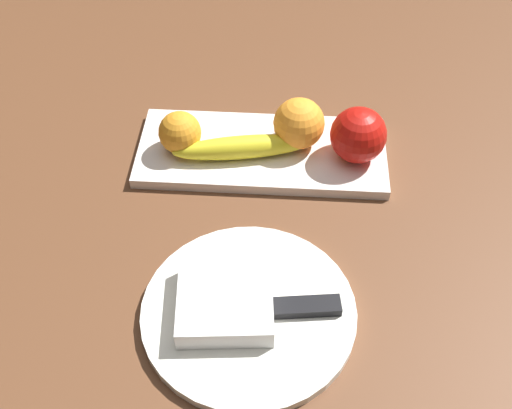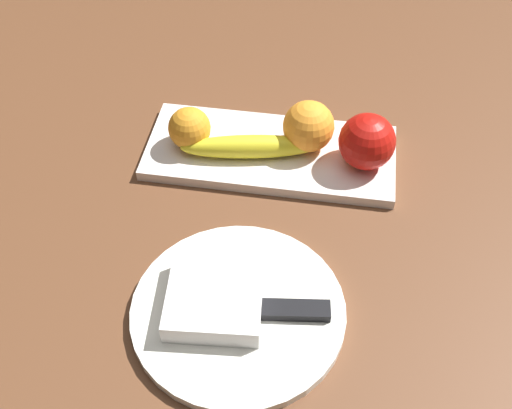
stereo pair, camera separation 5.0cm
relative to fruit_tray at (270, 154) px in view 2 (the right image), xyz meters
name	(u,v)px [view 2 (the right image)]	position (x,y,z in m)	size (l,w,h in m)	color
ground_plane	(252,155)	(0.03, 0.00, -0.01)	(2.40, 2.40, 0.00)	brown
fruit_tray	(270,154)	(0.00, 0.00, 0.00)	(0.36, 0.16, 0.02)	white
apple	(367,142)	(-0.14, 0.01, 0.05)	(0.08, 0.08, 0.08)	red
banana	(253,147)	(0.02, 0.02, 0.02)	(0.20, 0.03, 0.03)	yellow
orange_near_apple	(309,126)	(-0.05, -0.02, 0.05)	(0.07, 0.07, 0.07)	orange
orange_near_banana	(189,128)	(0.12, 0.01, 0.04)	(0.06, 0.06, 0.06)	orange
dinner_plate	(238,311)	(0.00, 0.27, 0.00)	(0.25, 0.25, 0.01)	white
folded_napkin	(211,298)	(0.03, 0.27, 0.02)	(0.11, 0.11, 0.03)	white
knife	(278,310)	(-0.05, 0.27, 0.01)	(0.18, 0.04, 0.01)	silver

